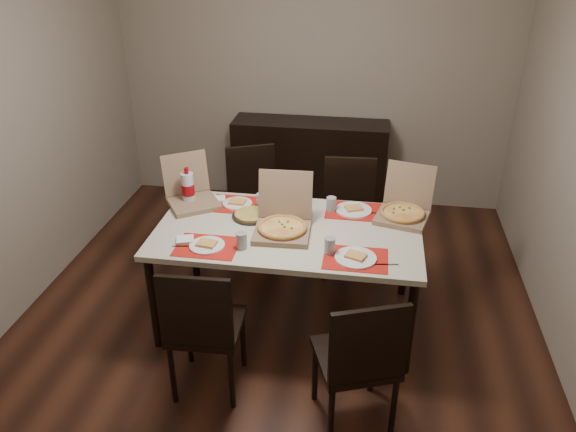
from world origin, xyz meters
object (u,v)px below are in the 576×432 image
object	(u,v)px
chair_near_left	(203,326)
chair_far_left	(254,197)
pizza_box_center	(283,224)
soda_bottle	(188,189)
dip_bowl	(305,214)
chair_far_right	(348,211)
chair_near_right	(360,358)
dining_table	(288,237)
sideboard	(310,165)

from	to	relation	value
chair_near_left	chair_far_left	xyz separation A→B (m)	(-0.07, 1.75, 0.00)
pizza_box_center	soda_bottle	bearing A→B (deg)	157.51
chair_far_left	dip_bowl	size ratio (longest dim) A/B	8.50
chair_far_right	dip_bowl	xyz separation A→B (m)	(-0.29, -0.58, 0.25)
chair_near_right	chair_far_right	xyz separation A→B (m)	(-0.17, 1.74, 0.00)
dip_bowl	dining_table	bearing A→B (deg)	-112.13
dining_table	chair_near_right	world-z (taller)	chair_near_right
chair_far_right	pizza_box_center	bearing A→B (deg)	-115.63
chair_near_right	chair_far_right	size ratio (longest dim) A/B	1.00
chair_near_left	chair_near_right	xyz separation A→B (m)	(0.92, -0.13, 0.00)
dip_bowl	soda_bottle	size ratio (longest dim) A/B	0.38
dining_table	chair_near_right	distance (m)	1.10
sideboard	chair_near_right	bearing A→B (deg)	-77.59
chair_far_left	chair_far_right	size ratio (longest dim) A/B	1.00
dip_bowl	chair_near_left	bearing A→B (deg)	-114.54
dining_table	soda_bottle	distance (m)	0.85
sideboard	chair_far_right	xyz separation A→B (m)	(0.45, -1.05, 0.06)
sideboard	dining_table	size ratio (longest dim) A/B	0.83
dining_table	chair_far_left	bearing A→B (deg)	115.33
chair_far_right	pizza_box_center	xyz separation A→B (m)	(-0.40, -0.84, 0.30)
chair_near_right	pizza_box_center	bearing A→B (deg)	122.36
dining_table	chair_near_right	size ratio (longest dim) A/B	1.94
dining_table	dip_bowl	distance (m)	0.25
chair_near_left	dip_bowl	xyz separation A→B (m)	(0.47, 1.02, 0.25)
chair_near_left	soda_bottle	bearing A→B (deg)	110.68
chair_far_left	dip_bowl	world-z (taller)	chair_far_left
chair_near_left	dip_bowl	size ratio (longest dim) A/B	8.50
soda_bottle	pizza_box_center	bearing A→B (deg)	-22.49
sideboard	chair_near_left	bearing A→B (deg)	-96.57
dip_bowl	pizza_box_center	bearing A→B (deg)	-114.57
chair_near_right	chair_near_left	bearing A→B (deg)	171.68
dining_table	chair_near_left	world-z (taller)	chair_near_left
chair_far_left	sideboard	bearing A→B (deg)	67.73
dining_table	soda_bottle	world-z (taller)	soda_bottle
chair_far_right	dip_bowl	size ratio (longest dim) A/B	8.50
chair_near_right	dip_bowl	world-z (taller)	chair_near_right
chair_near_right	dip_bowl	size ratio (longest dim) A/B	8.50
dining_table	chair_far_left	distance (m)	1.06
chair_near_left	soda_bottle	distance (m)	1.21
dip_bowl	sideboard	bearing A→B (deg)	95.64
dining_table	pizza_box_center	distance (m)	0.13
chair_far_left	chair_far_right	world-z (taller)	same
sideboard	chair_far_left	xyz separation A→B (m)	(-0.37, -0.91, 0.06)
chair_far_left	chair_near_right	bearing A→B (deg)	-62.32
dining_table	chair_far_left	xyz separation A→B (m)	(-0.45, 0.94, -0.17)
sideboard	soda_bottle	bearing A→B (deg)	-114.34
sideboard	chair_far_left	distance (m)	0.99
chair_far_right	dip_bowl	world-z (taller)	chair_far_right
chair_near_right	pizza_box_center	world-z (taller)	pizza_box_center
dining_table	chair_far_right	size ratio (longest dim) A/B	1.94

